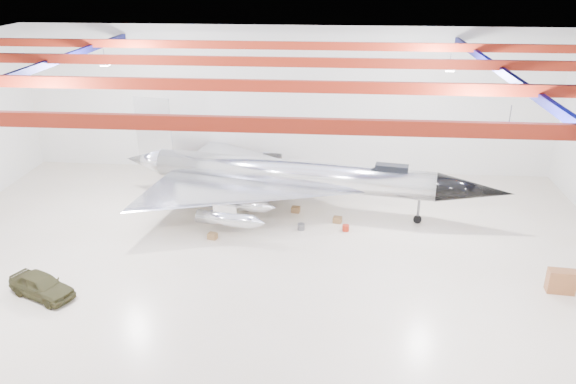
{
  "coord_description": "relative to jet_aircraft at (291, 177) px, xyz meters",
  "views": [
    {
      "loc": [
        3.66,
        -26.47,
        15.36
      ],
      "look_at": [
        1.21,
        2.0,
        3.47
      ],
      "focal_mm": 35.0,
      "sensor_mm": 36.0,
      "label": 1
    }
  ],
  "objects": [
    {
      "name": "wall_back",
      "position": [
        -0.92,
        7.67,
        3.22
      ],
      "size": [
        40.0,
        0.0,
        40.0
      ],
      "primitive_type": "plane",
      "rotation": [
        1.57,
        0.0,
        0.0
      ],
      "color": "silver",
      "rests_on": "floor"
    },
    {
      "name": "tool_chest",
      "position": [
        3.61,
        -2.87,
        -2.09
      ],
      "size": [
        0.5,
        0.5,
        0.38
      ],
      "primitive_type": "cylinder",
      "rotation": [
        0.0,
        0.0,
        0.22
      ],
      "color": "#A42210",
      "rests_on": "floor"
    },
    {
      "name": "jet_aircraft",
      "position": [
        0.0,
        0.0,
        0.0
      ],
      "size": [
        25.39,
        16.79,
        6.95
      ],
      "rotation": [
        0.0,
        0.0,
        -0.17
      ],
      "color": "silver",
      "rests_on": "floor"
    },
    {
      "name": "desk",
      "position": [
        14.18,
        -8.79,
        -1.68
      ],
      "size": [
        1.37,
        0.78,
        1.21
      ],
      "primitive_type": "cube",
      "rotation": [
        0.0,
        0.0,
        -0.1
      ],
      "color": "brown",
      "rests_on": "floor"
    },
    {
      "name": "jeep",
      "position": [
        -11.3,
        -11.36,
        -1.67
      ],
      "size": [
        3.85,
        2.78,
        1.22
      ],
      "primitive_type": "imported",
      "rotation": [
        0.0,
        0.0,
        1.15
      ],
      "color": "#34321A",
      "rests_on": "floor"
    },
    {
      "name": "ceiling_structure",
      "position": [
        -0.92,
        -7.33,
        8.04
      ],
      "size": [
        39.5,
        29.5,
        1.08
      ],
      "color": "maroon",
      "rests_on": "ceiling"
    },
    {
      "name": "parts_bin",
      "position": [
        3.11,
        -1.74,
        -2.09
      ],
      "size": [
        0.62,
        0.53,
        0.38
      ],
      "primitive_type": "cube",
      "rotation": [
        0.0,
        0.0,
        -0.2
      ],
      "color": "olive",
      "rests_on": "floor"
    },
    {
      "name": "oil_barrel",
      "position": [
        0.37,
        -0.41,
        -2.09
      ],
      "size": [
        0.61,
        0.52,
        0.38
      ],
      "primitive_type": "cube",
      "rotation": [
        0.0,
        0.0,
        -0.17
      ],
      "color": "olive",
      "rests_on": "floor"
    },
    {
      "name": "ceiling",
      "position": [
        -0.92,
        -7.33,
        8.72
      ],
      "size": [
        40.0,
        40.0,
        0.0
      ],
      "primitive_type": "plane",
      "rotation": [
        3.14,
        0.0,
        0.0
      ],
      "color": "#0A0F38",
      "rests_on": "wall_back"
    },
    {
      "name": "engine_drum",
      "position": [
        0.89,
        -2.95,
        -2.08
      ],
      "size": [
        0.57,
        0.57,
        0.39
      ],
      "primitive_type": "cylinder",
      "rotation": [
        0.0,
        0.0,
        -0.4
      ],
      "color": "#59595B",
      "rests_on": "floor"
    },
    {
      "name": "floor",
      "position": [
        -0.92,
        -7.33,
        -2.28
      ],
      "size": [
        40.0,
        40.0,
        0.0
      ],
      "primitive_type": "plane",
      "color": "beige",
      "rests_on": "ground"
    },
    {
      "name": "toolbox_red",
      "position": [
        -2.48,
        2.58,
        -2.12
      ],
      "size": [
        0.51,
        0.44,
        0.32
      ],
      "primitive_type": "cube",
      "rotation": [
        0.0,
        0.0,
        0.18
      ],
      "color": "#A42210",
      "rests_on": "floor"
    },
    {
      "name": "crate_ply",
      "position": [
        -4.27,
        -4.61,
        -2.1
      ],
      "size": [
        0.62,
        0.55,
        0.36
      ],
      "primitive_type": "cube",
      "rotation": [
        0.0,
        0.0,
        -0.29
      ],
      "color": "olive",
      "rests_on": "floor"
    }
  ]
}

